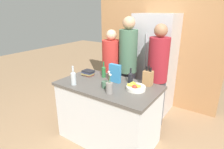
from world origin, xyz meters
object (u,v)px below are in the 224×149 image
(cereal_box, at_px, (115,73))
(person_in_blue, at_px, (128,63))
(flower_vase, at_px, (109,87))
(book_stack, at_px, (88,73))
(bottle_oil, at_px, (130,77))
(bottle_vinegar, at_px, (104,71))
(coffee_mug, at_px, (105,84))
(bottle_wine, at_px, (73,77))
(person_at_sink, at_px, (111,68))
(refrigerator, at_px, (154,64))
(knife_block, at_px, (148,78))
(fruit_bowl, at_px, (135,87))
(person_in_red_tee, at_px, (157,72))

(cereal_box, distance_m, person_in_blue, 0.64)
(flower_vase, relative_size, book_stack, 1.62)
(bottle_oil, distance_m, bottle_vinegar, 0.47)
(coffee_mug, height_order, bottle_wine, bottle_wine)
(person_at_sink, bearing_deg, flower_vase, -56.62)
(coffee_mug, relative_size, person_in_blue, 0.07)
(refrigerator, height_order, knife_block, refrigerator)
(cereal_box, height_order, person_at_sink, person_at_sink)
(fruit_bowl, bearing_deg, person_in_red_tee, 87.41)
(refrigerator, distance_m, knife_block, 1.07)
(refrigerator, relative_size, person_in_red_tee, 1.07)
(book_stack, xyz_separation_m, bottle_wine, (0.09, -0.41, 0.07))
(fruit_bowl, xyz_separation_m, book_stack, (-0.90, 0.08, 0.01))
(person_at_sink, xyz_separation_m, person_in_blue, (0.32, 0.04, 0.15))
(cereal_box, distance_m, person_at_sink, 0.77)
(coffee_mug, relative_size, bottle_oil, 0.56)
(fruit_bowl, bearing_deg, person_in_blue, 126.59)
(book_stack, bearing_deg, coffee_mug, -25.35)
(bottle_oil, distance_m, bottle_wine, 0.81)
(fruit_bowl, xyz_separation_m, person_at_sink, (-0.85, 0.67, -0.06))
(knife_block, xyz_separation_m, person_at_sink, (-0.92, 0.43, -0.13))
(fruit_bowl, height_order, bottle_wine, bottle_wine)
(person_at_sink, bearing_deg, bottle_vinegar, -67.73)
(book_stack, relative_size, bottle_wine, 0.68)
(knife_block, distance_m, book_stack, 0.98)
(book_stack, bearing_deg, refrigerator, 61.14)
(fruit_bowl, distance_m, bottle_oil, 0.26)
(coffee_mug, bearing_deg, person_in_blue, 99.61)
(refrigerator, distance_m, fruit_bowl, 1.28)
(cereal_box, height_order, person_in_red_tee, person_in_red_tee)
(flower_vase, xyz_separation_m, book_stack, (-0.68, 0.36, -0.04))
(book_stack, bearing_deg, cereal_box, 0.62)
(refrigerator, height_order, book_stack, refrigerator)
(coffee_mug, bearing_deg, person_at_sink, 119.29)
(flower_vase, bearing_deg, person_in_red_tee, 75.40)
(bottle_vinegar, bearing_deg, bottle_wine, -108.98)
(coffee_mug, xyz_separation_m, person_at_sink, (-0.47, 0.84, -0.07))
(bottle_vinegar, xyz_separation_m, person_at_sink, (-0.21, 0.52, -0.12))
(person_in_blue, bearing_deg, bottle_oil, -73.17)
(fruit_bowl, distance_m, book_stack, 0.90)
(book_stack, relative_size, person_in_blue, 0.10)
(bottle_vinegar, relative_size, person_at_sink, 0.16)
(knife_block, relative_size, bottle_vinegar, 1.16)
(flower_vase, height_order, coffee_mug, flower_vase)
(flower_vase, bearing_deg, person_at_sink, 123.20)
(coffee_mug, bearing_deg, cereal_box, 91.06)
(refrigerator, relative_size, cereal_box, 6.94)
(bottle_vinegar, bearing_deg, refrigerator, 70.50)
(bottle_vinegar, height_order, person_in_red_tee, person_in_red_tee)
(knife_block, distance_m, cereal_box, 0.48)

